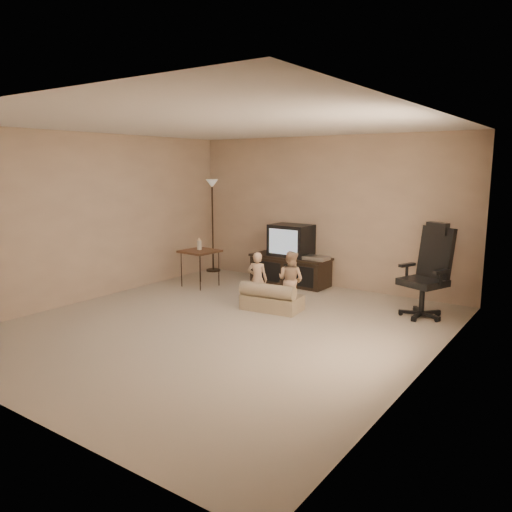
{
  "coord_description": "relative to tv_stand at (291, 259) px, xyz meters",
  "views": [
    {
      "loc": [
        3.82,
        -4.75,
        2.01
      ],
      "look_at": [
        0.08,
        0.6,
        0.83
      ],
      "focal_mm": 35.0,
      "sensor_mm": 36.0,
      "label": 1
    }
  ],
  "objects": [
    {
      "name": "child_sofa",
      "position": [
        0.61,
        -1.55,
        -0.26
      ],
      "size": [
        0.87,
        0.56,
        0.4
      ],
      "rotation": [
        0.0,
        0.0,
        0.11
      ],
      "color": "tan",
      "rests_on": "floor"
    },
    {
      "name": "floor_lamp",
      "position": [
        -1.78,
        0.06,
        0.86
      ],
      "size": [
        0.27,
        0.27,
        1.76
      ],
      "color": "black",
      "rests_on": "floor"
    },
    {
      "name": "toddler_right",
      "position": [
        0.78,
        -1.29,
        -0.01
      ],
      "size": [
        0.41,
        0.23,
        0.83
      ],
      "primitive_type": "imported",
      "rotation": [
        0.0,
        0.0,
        3.12
      ],
      "color": "tan",
      "rests_on": "floor"
    },
    {
      "name": "toddler_left",
      "position": [
        0.34,
        -1.49,
        -0.03
      ],
      "size": [
        0.34,
        0.3,
        0.8
      ],
      "primitive_type": "imported",
      "rotation": [
        0.0,
        0.0,
        3.47
      ],
      "color": "tan",
      "rests_on": "floor"
    },
    {
      "name": "floor",
      "position": [
        0.52,
        -2.49,
        -0.43
      ],
      "size": [
        5.5,
        5.5,
        0.0
      ],
      "primitive_type": "plane",
      "color": "#BBA995",
      "rests_on": "ground"
    },
    {
      "name": "office_chair",
      "position": [
        2.48,
        -0.58,
        0.03
      ],
      "size": [
        0.75,
        0.77,
        1.27
      ],
      "rotation": [
        0.0,
        0.0,
        -0.36
      ],
      "color": "black",
      "rests_on": "floor"
    },
    {
      "name": "tv_stand",
      "position": [
        0.0,
        0.0,
        0.0
      ],
      "size": [
        1.45,
        0.58,
        1.03
      ],
      "rotation": [
        0.0,
        0.0,
        -0.03
      ],
      "color": "black",
      "rests_on": "floor"
    },
    {
      "name": "side_table",
      "position": [
        -1.17,
        -1.02,
        0.17
      ],
      "size": [
        0.59,
        0.59,
        0.83
      ],
      "rotation": [
        0.0,
        0.0,
        -0.07
      ],
      "color": "brown",
      "rests_on": "floor"
    },
    {
      "name": "room_shell",
      "position": [
        0.52,
        -2.49,
        1.09
      ],
      "size": [
        5.5,
        5.5,
        5.5
      ],
      "color": "silver",
      "rests_on": "floor"
    }
  ]
}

